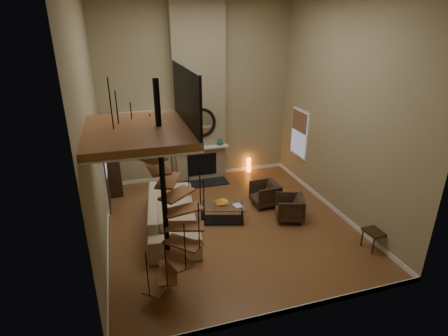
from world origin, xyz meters
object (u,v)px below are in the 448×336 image
object	(u,v)px
sofa	(172,214)
armchair_far	(292,208)
hutch	(113,163)
coffee_table	(222,211)
accent_lamp	(249,165)
side_chair	(379,228)
armchair_near	(267,193)
floor_lamp	(159,150)

from	to	relation	value
sofa	armchair_far	xyz separation A→B (m)	(3.06, -0.53, -0.04)
armchair_far	hutch	bearing A→B (deg)	-105.50
hutch	coffee_table	size ratio (longest dim) A/B	1.39
accent_lamp	side_chair	bearing A→B (deg)	-76.41
armchair_near	coffee_table	xyz separation A→B (m)	(-1.47, -0.49, -0.07)
sofa	coffee_table	xyz separation A→B (m)	(1.30, -0.05, -0.11)
hutch	armchair_far	xyz separation A→B (m)	(4.40, -3.06, -0.60)
hutch	side_chair	bearing A→B (deg)	-39.84
armchair_far	coffee_table	world-z (taller)	armchair_far
hutch	armchair_far	distance (m)	5.39
sofa	armchair_near	bearing A→B (deg)	-74.32
armchair_near	coffee_table	bearing A→B (deg)	-73.41
armchair_near	side_chair	distance (m)	3.10
floor_lamp	accent_lamp	size ratio (longest dim) A/B	3.47
floor_lamp	coffee_table	bearing A→B (deg)	-57.62
sofa	side_chair	size ratio (longest dim) A/B	3.09
armchair_far	floor_lamp	xyz separation A→B (m)	(-3.06, 2.52, 1.06)
floor_lamp	side_chair	distance (m)	6.13
armchair_near	armchair_far	size ratio (longest dim) A/B	1.02
hutch	sofa	bearing A→B (deg)	-62.18
coffee_table	accent_lamp	size ratio (longest dim) A/B	2.72
armchair_near	side_chair	xyz separation A→B (m)	(1.59, -2.66, 0.17)
armchair_near	armchair_far	bearing A→B (deg)	15.07
hutch	sofa	xyz separation A→B (m)	(1.34, -2.53, -0.55)
sofa	floor_lamp	bearing A→B (deg)	6.71
hutch	side_chair	world-z (taller)	hutch
sofa	coffee_table	size ratio (longest dim) A/B	2.22
floor_lamp	hutch	bearing A→B (deg)	157.87
armchair_far	side_chair	world-z (taller)	side_chair
sofa	side_chair	distance (m)	4.90
hutch	armchair_near	xyz separation A→B (m)	(4.11, -2.10, -0.60)
armchair_near	accent_lamp	bearing A→B (deg)	169.89
hutch	coffee_table	world-z (taller)	hutch
hutch	coffee_table	xyz separation A→B (m)	(2.63, -2.58, -0.67)
sofa	side_chair	world-z (taller)	side_chair
coffee_table	side_chair	size ratio (longest dim) A/B	1.39
accent_lamp	floor_lamp	bearing A→B (deg)	-164.24
sofa	armchair_far	world-z (taller)	sofa
hutch	side_chair	size ratio (longest dim) A/B	1.94
side_chair	armchair_far	bearing A→B (deg)	127.54
coffee_table	hutch	bearing A→B (deg)	135.53
armchair_far	sofa	bearing A→B (deg)	-80.47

